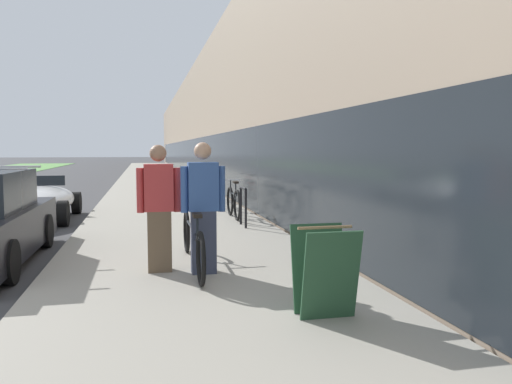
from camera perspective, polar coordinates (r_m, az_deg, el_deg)
sidewalk_slab at (r=26.13m, az=-11.21°, el=1.07°), size 4.11×70.00×0.12m
storefront_facade at (r=34.97m, az=0.13°, el=7.29°), size 10.01×70.00×6.44m
tandem_bicycle at (r=7.05m, az=-7.23°, el=-5.63°), size 0.52×2.68×0.85m
person_rider at (r=6.64m, az=-6.05°, el=-1.81°), size 0.59×0.23×1.74m
person_bystander at (r=6.82m, az=-11.03°, el=-1.83°), size 0.58×0.23×1.71m
bike_rack_hoop at (r=10.66m, az=-1.47°, el=-1.20°), size 0.05×0.60×0.84m
cruiser_bike_nearest at (r=11.96m, az=-2.59°, el=-1.16°), size 0.52×1.68×0.91m
cruiser_bike_middle at (r=14.07m, az=-4.70°, el=-0.26°), size 0.52×1.79×0.91m
cruiser_bike_farthest at (r=16.17m, az=-5.12°, el=0.32°), size 0.52×1.69×0.84m
sandwich_board_sign at (r=5.04m, az=7.84°, el=-8.89°), size 0.56×0.56×0.90m
vintage_roadster_curbside at (r=13.55m, az=-23.55°, el=-0.98°), size 1.69×4.07×1.09m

